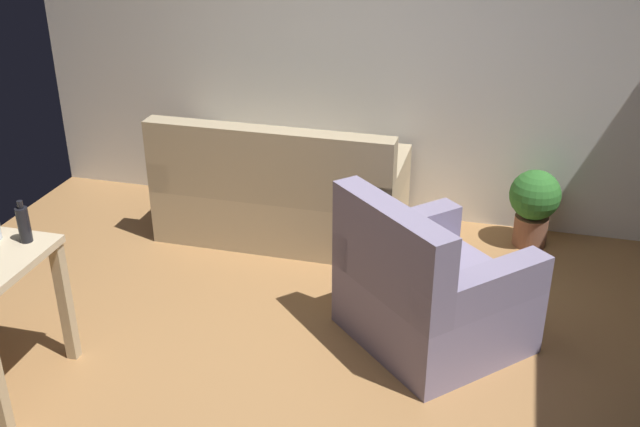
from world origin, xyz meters
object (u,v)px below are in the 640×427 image
(couch, at_px, (281,196))
(potted_plant, at_px, (534,203))
(bottle_dark, at_px, (24,224))
(armchair, at_px, (428,292))

(couch, bearing_deg, potted_plant, -170.06)
(potted_plant, xyz_separation_m, bottle_dark, (-2.57, -2.13, 0.53))
(potted_plant, relative_size, armchair, 0.46)
(armchair, bearing_deg, couch, 2.64)
(bottle_dark, bearing_deg, armchair, 20.69)
(couch, relative_size, armchair, 1.41)
(potted_plant, bearing_deg, bottle_dark, -140.43)
(couch, xyz_separation_m, armchair, (1.21, -1.06, 0.01))
(potted_plant, height_order, armchair, armchair)
(bottle_dark, bearing_deg, potted_plant, 39.57)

